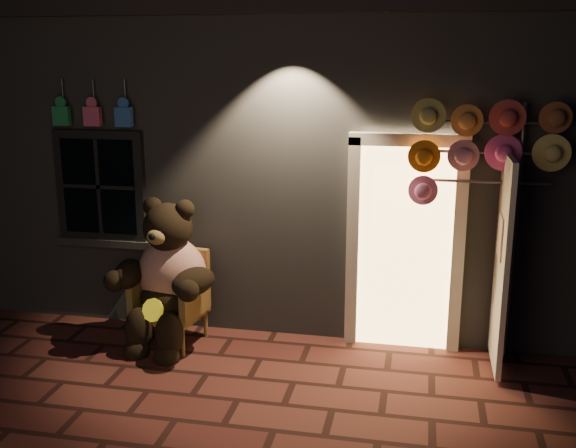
# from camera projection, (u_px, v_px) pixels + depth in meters

# --- Properties ---
(ground) EXTENTS (60.00, 60.00, 0.00)m
(ground) POSITION_uv_depth(u_px,v_px,m) (237.00, 400.00, 5.87)
(ground) COLOR #592A22
(ground) RESTS_ON ground
(shop_building) EXTENTS (7.30, 5.95, 3.51)m
(shop_building) POSITION_uv_depth(u_px,v_px,m) (314.00, 143.00, 9.23)
(shop_building) COLOR slate
(shop_building) RESTS_ON ground
(wicker_armchair) EXTENTS (0.74, 0.69, 0.97)m
(wicker_armchair) POSITION_uv_depth(u_px,v_px,m) (174.00, 296.00, 7.00)
(wicker_armchair) COLOR olive
(wicker_armchair) RESTS_ON ground
(teddy_bear) EXTENTS (1.16, 0.97, 1.61)m
(teddy_bear) POSITION_uv_depth(u_px,v_px,m) (167.00, 278.00, 6.83)
(teddy_bear) COLOR #AF2E12
(teddy_bear) RESTS_ON ground
(hat_rack) EXTENTS (1.43, 0.22, 2.52)m
(hat_rack) POSITION_uv_depth(u_px,v_px,m) (482.00, 146.00, 6.18)
(hat_rack) COLOR #59595E
(hat_rack) RESTS_ON ground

